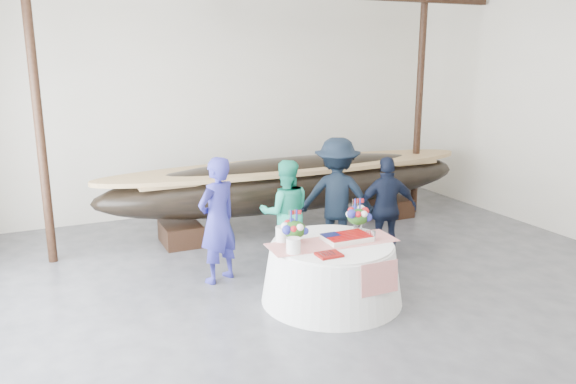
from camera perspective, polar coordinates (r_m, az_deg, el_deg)
name	(u,v)px	position (r m, az deg, el deg)	size (l,w,h in m)	color
floor	(383,329)	(7.03, 9.60, -13.54)	(10.00, 12.00, 0.01)	#3D3D42
wall_back	(222,102)	(11.72, -6.72, 9.06)	(10.00, 0.02, 4.50)	silver
longboat_display	(294,183)	(10.44, 0.65, 0.89)	(7.25, 1.45, 1.36)	black
banquet_table	(332,271)	(7.55, 4.46, -8.04)	(1.88, 1.88, 0.81)	white
tabletop_items	(327,229)	(7.48, 3.94, -3.75)	(1.76, 1.00, 0.40)	red
guest_woman_blue	(218,220)	(8.04, -7.17, -2.86)	(0.67, 0.44, 1.83)	navy
guest_woman_teal	(286,213)	(8.67, -0.25, -2.11)	(0.80, 0.63, 1.66)	#22B08B
guest_man_left	(337,197)	(9.05, 4.97, -0.56)	(1.25, 0.72, 1.94)	black
guest_man_right	(387,209)	(9.01, 9.99, -1.67)	(0.97, 0.41, 1.66)	black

